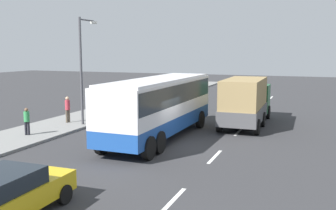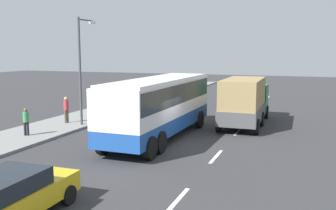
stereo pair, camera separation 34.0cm
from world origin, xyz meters
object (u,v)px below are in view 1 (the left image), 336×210
Objects in this scene: cargo_truck at (246,100)px; car_yellow_taxi at (7,193)px; car_white_minivan at (161,101)px; coach_bus at (160,101)px; pedestrian_near_curb at (27,120)px; pedestrian_at_crossing at (68,108)px; street_lamp at (83,63)px.

cargo_truck is 1.85× the size of car_yellow_taxi.
car_yellow_taxi is 21.65m from car_white_minivan.
coach_bus is 2.21× the size of car_white_minivan.
cargo_truck is 13.76m from pedestrian_near_curb.
cargo_truck reaches higher than pedestrian_at_crossing.
cargo_truck is at bearing -72.85° from pedestrian_near_curb.
car_white_minivan is at bearing 60.43° from cargo_truck.
car_white_minivan is (21.33, 3.69, -0.02)m from car_yellow_taxi.
cargo_truck is at bearing -33.60° from coach_bus.
car_white_minivan is 9.26m from street_lamp.
pedestrian_near_curb reaches higher than car_yellow_taxi.
car_yellow_taxi is at bearing 165.85° from cargo_truck.
pedestrian_at_crossing is at bearing -17.26° from pedestrian_near_curb.
coach_bus reaches higher than cargo_truck.
cargo_truck is at bearing -14.15° from car_yellow_taxi.
pedestrian_at_crossing is (-8.40, 3.40, 0.39)m from car_white_minivan.
street_lamp reaches higher than car_yellow_taxi.
car_white_minivan is at bearing 9.28° from car_yellow_taxi.
pedestrian_at_crossing is (1.56, 7.32, -0.95)m from coach_bus.
pedestrian_at_crossing is at bearing 91.98° from street_lamp.
car_yellow_taxi reaches higher than car_white_minivan.
coach_bus is at bearing -89.87° from pedestrian_near_curb.
car_yellow_taxi is 14.62m from street_lamp.
street_lamp is (12.98, 5.82, 3.37)m from car_yellow_taxi.
pedestrian_at_crossing is 0.25× the size of street_lamp.
street_lamp is at bearing 76.16° from coach_bus.
cargo_truck is at bearing -67.99° from street_lamp.
coach_bus is at bearing -1.68° from car_yellow_taxi.
coach_bus is 6.58m from street_lamp.
pedestrian_at_crossing reaches higher than car_white_minivan.
street_lamp is at bearing 162.60° from car_white_minivan.
cargo_truck is 1.58× the size of car_white_minivan.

